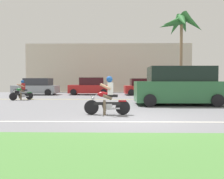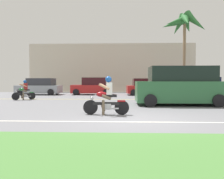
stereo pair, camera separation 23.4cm
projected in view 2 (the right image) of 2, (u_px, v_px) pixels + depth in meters
ground at (131, 109)px, 10.74m from camera, size 56.00×30.00×0.04m
grass_median at (149, 162)px, 3.65m from camera, size 56.00×3.80×0.06m
lane_line_near at (135, 122)px, 7.34m from camera, size 50.40×0.12×0.01m
lane_line_far at (128, 99)px, 16.17m from camera, size 50.40×0.12×0.01m
motorcyclist at (106, 98)px, 8.92m from camera, size 1.77×0.58×1.48m
suv_nearby at (180, 86)px, 12.46m from camera, size 4.85×2.29×2.06m
parked_car_0 at (40, 87)px, 21.61m from camera, size 4.12×2.08×1.53m
parked_car_1 at (93, 87)px, 21.72m from camera, size 3.86×2.07×1.60m
parked_car_2 at (147, 87)px, 21.09m from camera, size 3.82×2.17×1.50m
parked_car_3 at (201, 87)px, 20.12m from camera, size 4.31×1.96×1.61m
palm_tree_0 at (184, 24)px, 22.28m from camera, size 4.42×4.41×7.95m
motorcyclist_distant at (24, 91)px, 15.88m from camera, size 1.22×1.17×1.35m
building_far at (112, 69)px, 28.68m from camera, size 19.16×4.00×5.59m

